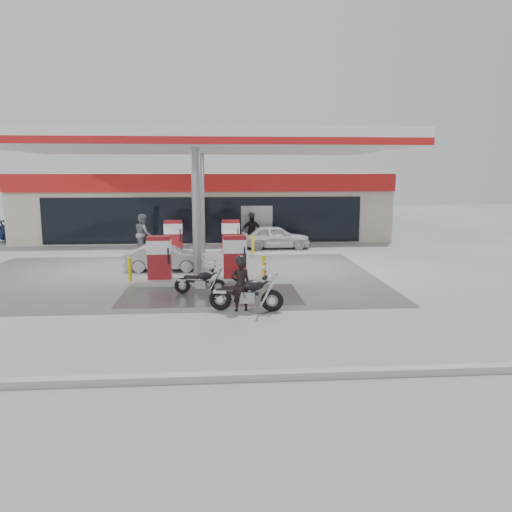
{
  "coord_description": "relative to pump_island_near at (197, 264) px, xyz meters",
  "views": [
    {
      "loc": [
        0.79,
        -16.44,
        4.13
      ],
      "look_at": [
        2.1,
        0.75,
        1.2
      ],
      "focal_mm": 35.0,
      "sensor_mm": 36.0,
      "label": 1
    }
  ],
  "objects": [
    {
      "name": "ground",
      "position": [
        0.0,
        -2.0,
        -0.71
      ],
      "size": [
        90.0,
        90.0,
        0.0
      ],
      "primitive_type": "plane",
      "color": "gray",
      "rests_on": "ground"
    },
    {
      "name": "wet_patch",
      "position": [
        0.5,
        -2.0,
        -0.71
      ],
      "size": [
        6.0,
        3.0,
        0.0
      ],
      "primitive_type": "cube",
      "color": "#4C4C4F",
      "rests_on": "ground"
    },
    {
      "name": "drain_cover",
      "position": [
        2.0,
        -4.0,
        -0.71
      ],
      "size": [
        0.7,
        0.7,
        0.01
      ],
      "primitive_type": "cylinder",
      "color": "#38383A",
      "rests_on": "ground"
    },
    {
      "name": "kerb",
      "position": [
        0.0,
        -9.0,
        -0.64
      ],
      "size": [
        28.0,
        0.25,
        0.15
      ],
      "primitive_type": "cube",
      "color": "gray",
      "rests_on": "ground"
    },
    {
      "name": "store_building",
      "position": [
        0.01,
        13.94,
        1.3
      ],
      "size": [
        22.0,
        8.22,
        4.0
      ],
      "color": "#ACA590",
      "rests_on": "ground"
    },
    {
      "name": "canopy",
      "position": [
        0.0,
        3.0,
        4.56
      ],
      "size": [
        16.0,
        10.02,
        5.51
      ],
      "color": "silver",
      "rests_on": "ground"
    },
    {
      "name": "pump_island_near",
      "position": [
        0.0,
        0.0,
        0.0
      ],
      "size": [
        5.14,
        1.3,
        1.78
      ],
      "color": "#9E9E99",
      "rests_on": "ground"
    },
    {
      "name": "pump_island_far",
      "position": [
        0.0,
        6.0,
        0.0
      ],
      "size": [
        5.14,
        1.3,
        1.78
      ],
      "color": "#9E9E99",
      "rests_on": "ground"
    },
    {
      "name": "main_motorcycle",
      "position": [
        1.63,
        -4.0,
        -0.2
      ],
      "size": [
        2.24,
        0.9,
        1.15
      ],
      "rotation": [
        0.0,
        0.0,
        -0.17
      ],
      "color": "black",
      "rests_on": "ground"
    },
    {
      "name": "biker_main",
      "position": [
        1.44,
        -3.97,
        0.09
      ],
      "size": [
        0.63,
        0.46,
        1.6
      ],
      "primitive_type": "imported",
      "rotation": [
        0.0,
        0.0,
        3.28
      ],
      "color": "black",
      "rests_on": "ground"
    },
    {
      "name": "parked_motorcycle",
      "position": [
        0.18,
        -1.83,
        -0.3
      ],
      "size": [
        1.79,
        0.82,
        0.93
      ],
      "rotation": [
        0.0,
        0.0,
        -0.25
      ],
      "color": "black",
      "rests_on": "ground"
    },
    {
      "name": "sedan_white",
      "position": [
        3.88,
        8.2,
        -0.07
      ],
      "size": [
        3.73,
        1.51,
        1.27
      ],
      "primitive_type": "imported",
      "rotation": [
        0.0,
        0.0,
        1.57
      ],
      "color": "silver",
      "rests_on": "ground"
    },
    {
      "name": "attendant",
      "position": [
        -3.01,
        7.0,
        0.3
      ],
      "size": [
        1.01,
        1.16,
        2.03
      ],
      "primitive_type": "imported",
      "rotation": [
        0.0,
        0.0,
        1.85
      ],
      "color": "slate",
      "rests_on": "ground"
    },
    {
      "name": "hatchback_silver",
      "position": [
        -1.46,
        2.49,
        -0.16
      ],
      "size": [
        3.38,
        1.3,
        1.1
      ],
      "primitive_type": "imported",
      "rotation": [
        0.0,
        0.0,
        1.53
      ],
      "color": "#999DA0",
      "rests_on": "ground"
    },
    {
      "name": "parked_car_left",
      "position": [
        -10.0,
        12.0,
        -0.06
      ],
      "size": [
        4.63,
        2.3,
        1.29
      ],
      "primitive_type": "imported",
      "rotation": [
        0.0,
        0.0,
        1.46
      ],
      "color": "#152046",
      "rests_on": "ground"
    },
    {
      "name": "parked_car_right",
      "position": [
        4.5,
        12.0,
        -0.2
      ],
      "size": [
        4.04,
        2.85,
        1.02
      ],
      "primitive_type": "imported",
      "rotation": [
        0.0,
        0.0,
        1.92
      ],
      "color": "#4B1016",
      "rests_on": "ground"
    },
    {
      "name": "biker_walking",
      "position": [
        2.59,
        8.2,
        0.23
      ],
      "size": [
        1.11,
        0.48,
        1.87
      ],
      "primitive_type": "imported",
      "rotation": [
        0.0,
        0.0,
        0.02
      ],
      "color": "black",
      "rests_on": "ground"
    }
  ]
}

